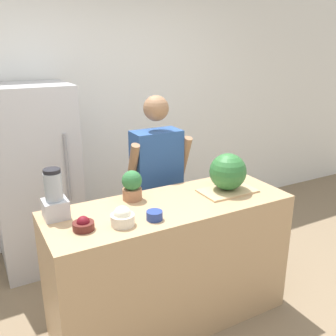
{
  "coord_description": "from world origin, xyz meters",
  "views": [
    {
      "loc": [
        -1.15,
        -1.75,
        1.99
      ],
      "look_at": [
        0.0,
        0.34,
        1.19
      ],
      "focal_mm": 40.0,
      "sensor_mm": 36.0,
      "label": 1
    }
  ],
  "objects": [
    {
      "name": "refrigerator",
      "position": [
        -0.68,
        1.59,
        0.84
      ],
      "size": [
        0.71,
        0.67,
        1.67
      ],
      "color": "#B7B7BC",
      "rests_on": "ground_plane"
    },
    {
      "name": "potted_plant",
      "position": [
        -0.2,
        0.51,
        1.05
      ],
      "size": [
        0.14,
        0.14,
        0.21
      ],
      "color": "#996647",
      "rests_on": "counter_island"
    },
    {
      "name": "counter_island",
      "position": [
        0.0,
        0.31,
        0.47
      ],
      "size": [
        1.72,
        0.63,
        0.94
      ],
      "color": "tan",
      "rests_on": "ground_plane"
    },
    {
      "name": "bowl_cream",
      "position": [
        -0.41,
        0.18,
        0.99
      ],
      "size": [
        0.14,
        0.14,
        0.12
      ],
      "color": "beige",
      "rests_on": "counter_island"
    },
    {
      "name": "bowl_cherries",
      "position": [
        -0.63,
        0.23,
        0.98
      ],
      "size": [
        0.13,
        0.13,
        0.09
      ],
      "color": "#511E19",
      "rests_on": "counter_island"
    },
    {
      "name": "person",
      "position": [
        0.21,
        0.93,
        0.82
      ],
      "size": [
        0.55,
        0.26,
        1.6
      ],
      "color": "gray",
      "rests_on": "ground_plane"
    },
    {
      "name": "watermelon",
      "position": [
        0.49,
        0.32,
        1.1
      ],
      "size": [
        0.27,
        0.27,
        0.27
      ],
      "color": "#2D6B33",
      "rests_on": "cutting_board"
    },
    {
      "name": "bowl_small_blue",
      "position": [
        -0.2,
        0.15,
        0.97
      ],
      "size": [
        0.1,
        0.1,
        0.06
      ],
      "color": "navy",
      "rests_on": "counter_island"
    },
    {
      "name": "blender",
      "position": [
        -0.74,
        0.47,
        1.08
      ],
      "size": [
        0.15,
        0.15,
        0.32
      ],
      "color": "#B7B7BC",
      "rests_on": "counter_island"
    },
    {
      "name": "wall_back",
      "position": [
        0.0,
        1.96,
        1.3
      ],
      "size": [
        8.0,
        0.06,
        2.6
      ],
      "color": "white",
      "rests_on": "ground_plane"
    },
    {
      "name": "cutting_board",
      "position": [
        0.48,
        0.3,
        0.95
      ],
      "size": [
        0.41,
        0.25,
        0.01
      ],
      "color": "tan",
      "rests_on": "counter_island"
    }
  ]
}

